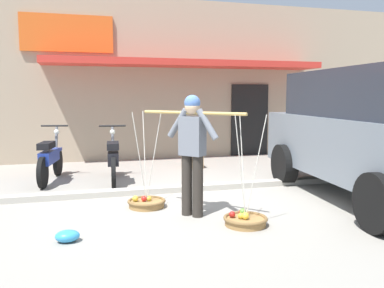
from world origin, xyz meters
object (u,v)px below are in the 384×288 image
at_px(fruit_vendor, 192,147).
at_px(motorcycle_nearest_shop, 50,159).
at_px(fruit_basket_left_side, 245,219).
at_px(plastic_litter_bag, 67,236).
at_px(parked_truck, 380,131).
at_px(wooden_crate, 192,161).
at_px(motorcycle_second_in_row, 113,159).
at_px(fruit_basket_right_side, 146,202).

height_order(fruit_vendor, motorcycle_nearest_shop, fruit_vendor).
height_order(fruit_basket_left_side, plastic_litter_bag, fruit_basket_left_side).
bearing_deg(fruit_basket_left_side, parked_truck, 13.11).
xyz_separation_m(fruit_vendor, plastic_litter_bag, (-1.68, -0.62, -0.91)).
height_order(fruit_basket_left_side, wooden_crate, fruit_basket_left_side).
bearing_deg(fruit_vendor, motorcycle_second_in_row, 108.48).
xyz_separation_m(fruit_basket_left_side, motorcycle_second_in_row, (-1.42, 3.21, 0.37)).
xyz_separation_m(fruit_basket_right_side, plastic_litter_bag, (-1.13, -1.23, -0.01)).
relative_size(fruit_vendor, wooden_crate, 3.85).
bearing_deg(fruit_basket_right_side, plastic_litter_bag, -132.43).
relative_size(motorcycle_nearest_shop, plastic_litter_bag, 6.45).
bearing_deg(motorcycle_second_in_row, fruit_basket_right_side, -80.92).
distance_m(fruit_vendor, wooden_crate, 3.96).
distance_m(fruit_basket_left_side, motorcycle_nearest_shop, 4.43).
bearing_deg(motorcycle_nearest_shop, fruit_basket_left_side, -53.92).
bearing_deg(parked_truck, fruit_basket_right_side, 170.15).
distance_m(fruit_basket_right_side, parked_truck, 3.83).
xyz_separation_m(fruit_vendor, fruit_basket_right_side, (-0.55, 0.61, -0.90)).
xyz_separation_m(motorcycle_nearest_shop, wooden_crate, (3.11, 0.76, -0.29)).
xyz_separation_m(fruit_basket_left_side, plastic_litter_bag, (-2.22, -0.01, -0.01)).
height_order(fruit_basket_left_side, motorcycle_second_in_row, fruit_basket_left_side).
relative_size(fruit_basket_right_side, wooden_crate, 3.30).
bearing_deg(plastic_litter_bag, motorcycle_second_in_row, 75.91).
bearing_deg(fruit_basket_left_side, fruit_basket_right_side, 131.97).
height_order(fruit_basket_right_side, motorcycle_second_in_row, fruit_basket_right_side).
bearing_deg(fruit_basket_right_side, fruit_basket_left_side, -48.03).
height_order(fruit_basket_right_side, motorcycle_nearest_shop, fruit_basket_right_side).
relative_size(fruit_basket_left_side, motorcycle_nearest_shop, 0.80).
relative_size(fruit_vendor, plastic_litter_bag, 6.05).
xyz_separation_m(parked_truck, plastic_litter_bag, (-4.76, -0.60, -1.06)).
height_order(motorcycle_nearest_shop, wooden_crate, motorcycle_nearest_shop).
bearing_deg(wooden_crate, plastic_litter_bag, -122.19).
bearing_deg(parked_truck, wooden_crate, 118.38).
bearing_deg(parked_truck, fruit_basket_left_side, -166.89).
xyz_separation_m(motorcycle_second_in_row, parked_truck, (3.95, -2.62, 0.68)).
height_order(fruit_basket_right_side, parked_truck, parked_truck).
relative_size(fruit_basket_left_side, motorcycle_second_in_row, 0.80).
xyz_separation_m(fruit_basket_right_side, wooden_crate, (1.61, 3.11, 0.08)).
bearing_deg(plastic_litter_bag, wooden_crate, 57.81).
relative_size(motorcycle_nearest_shop, motorcycle_second_in_row, 0.99).
height_order(fruit_basket_left_side, parked_truck, parked_truck).
bearing_deg(fruit_basket_left_side, motorcycle_nearest_shop, 126.08).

